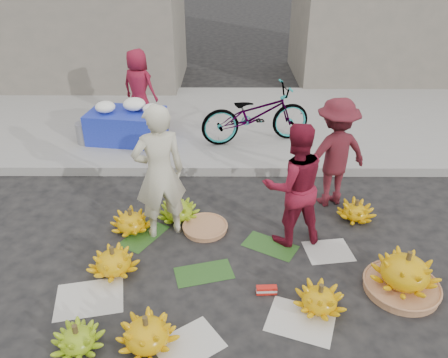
{
  "coord_description": "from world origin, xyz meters",
  "views": [
    {
      "loc": [
        0.15,
        -4.01,
        3.39
      ],
      "look_at": [
        0.12,
        0.75,
        0.7
      ],
      "focal_mm": 35.0,
      "sensor_mm": 36.0,
      "label": 1
    }
  ],
  "objects_px": {
    "vendor_cream": "(159,173)",
    "bicycle": "(256,114)",
    "banana_bunch_4": "(405,274)",
    "banana_bunch_0": "(113,261)",
    "flower_table": "(127,124)"
  },
  "relations": [
    {
      "from": "vendor_cream",
      "to": "bicycle",
      "type": "bearing_deg",
      "value": -137.75
    },
    {
      "from": "banana_bunch_4",
      "to": "vendor_cream",
      "type": "xyz_separation_m",
      "value": [
        -2.7,
        1.05,
        0.64
      ]
    },
    {
      "from": "banana_bunch_0",
      "to": "bicycle",
      "type": "bearing_deg",
      "value": 61.89
    },
    {
      "from": "banana_bunch_0",
      "to": "flower_table",
      "type": "bearing_deg",
      "value": 98.21
    },
    {
      "from": "flower_table",
      "to": "bicycle",
      "type": "relative_size",
      "value": 0.72
    },
    {
      "from": "banana_bunch_4",
      "to": "flower_table",
      "type": "xyz_separation_m",
      "value": [
        -3.67,
        3.68,
        0.2
      ]
    },
    {
      "from": "vendor_cream",
      "to": "bicycle",
      "type": "xyz_separation_m",
      "value": [
        1.32,
        2.6,
        -0.24
      ]
    },
    {
      "from": "vendor_cream",
      "to": "flower_table",
      "type": "relative_size",
      "value": 1.24
    },
    {
      "from": "vendor_cream",
      "to": "flower_table",
      "type": "xyz_separation_m",
      "value": [
        -0.96,
        2.64,
        -0.44
      ]
    },
    {
      "from": "bicycle",
      "to": "banana_bunch_0",
      "type": "bearing_deg",
      "value": 139.16
    },
    {
      "from": "banana_bunch_0",
      "to": "banana_bunch_4",
      "type": "distance_m",
      "value": 3.19
    },
    {
      "from": "banana_bunch_0",
      "to": "banana_bunch_4",
      "type": "height_order",
      "value": "banana_bunch_4"
    },
    {
      "from": "flower_table",
      "to": "bicycle",
      "type": "xyz_separation_m",
      "value": [
        2.28,
        -0.04,
        0.2
      ]
    },
    {
      "from": "banana_bunch_0",
      "to": "bicycle",
      "type": "relative_size",
      "value": 0.35
    },
    {
      "from": "vendor_cream",
      "to": "bicycle",
      "type": "relative_size",
      "value": 0.9
    }
  ]
}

